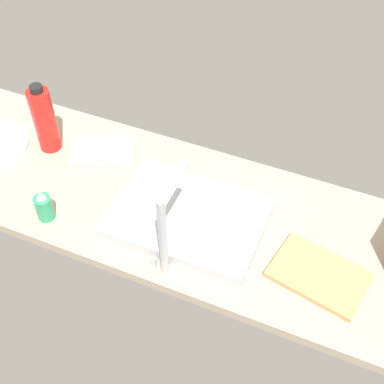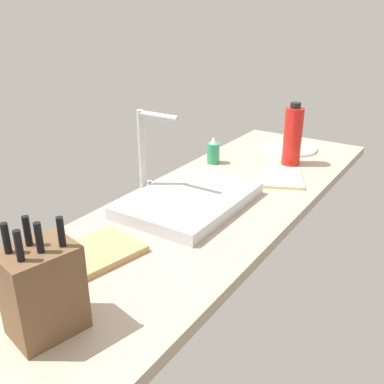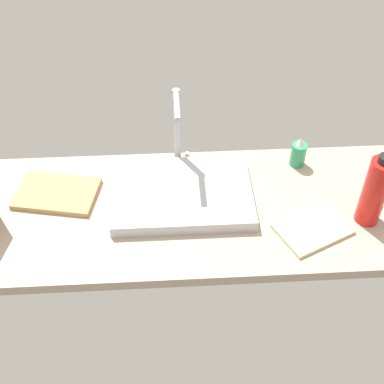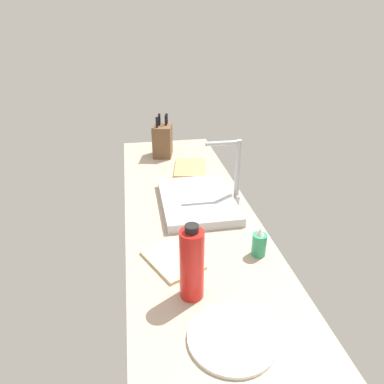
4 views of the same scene
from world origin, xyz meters
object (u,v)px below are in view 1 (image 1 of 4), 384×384
at_px(sink_basin, 188,218).
at_px(faucet, 165,226).
at_px(dish_towel, 102,152).
at_px(water_bottle, 44,119).
at_px(cutting_board, 319,275).
at_px(soap_bottle, 44,207).

bearing_deg(sink_basin, faucet, 92.19).
bearing_deg(sink_basin, dish_towel, -22.58).
xyz_separation_m(sink_basin, water_bottle, (0.58, -0.13, 0.10)).
height_order(faucet, cutting_board, faucet).
xyz_separation_m(cutting_board, water_bottle, (1.00, -0.16, 0.11)).
bearing_deg(water_bottle, dish_towel, -167.65).
height_order(sink_basin, dish_towel, sink_basin).
relative_size(sink_basin, water_bottle, 1.76).
distance_m(cutting_board, water_bottle, 1.02).
xyz_separation_m(water_bottle, dish_towel, (-0.18, -0.04, -0.12)).
distance_m(faucet, soap_bottle, 0.44).
relative_size(sink_basin, soap_bottle, 4.00).
height_order(soap_bottle, water_bottle, water_bottle).
bearing_deg(water_bottle, sink_basin, 167.67).
xyz_separation_m(cutting_board, dish_towel, (0.82, -0.20, -0.00)).
bearing_deg(soap_bottle, water_bottle, -59.08).
relative_size(sink_basin, cutting_board, 1.74).
height_order(faucet, water_bottle, faucet).
xyz_separation_m(faucet, dish_towel, (0.41, -0.34, -0.17)).
xyz_separation_m(faucet, cutting_board, (-0.41, -0.13, -0.17)).
height_order(soap_bottle, dish_towel, soap_bottle).
relative_size(cutting_board, water_bottle, 1.01).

